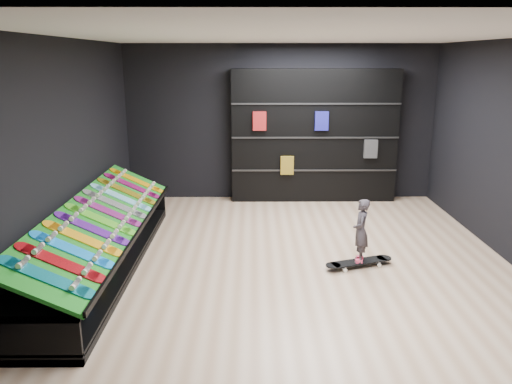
{
  "coord_description": "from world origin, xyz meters",
  "views": [
    {
      "loc": [
        -0.55,
        -6.25,
        2.75
      ],
      "look_at": [
        -0.5,
        0.2,
        1.0
      ],
      "focal_mm": 35.0,
      "sensor_mm": 36.0,
      "label": 1
    }
  ],
  "objects_px": {
    "display_rack": "(103,250)",
    "floor_skateboard": "(359,264)",
    "child": "(360,243)",
    "back_shelving": "(314,136)"
  },
  "relations": [
    {
      "from": "display_rack",
      "to": "floor_skateboard",
      "type": "bearing_deg",
      "value": -0.18
    },
    {
      "from": "floor_skateboard",
      "to": "child",
      "type": "distance_m",
      "value": 0.3
    },
    {
      "from": "display_rack",
      "to": "back_shelving",
      "type": "height_order",
      "value": "back_shelving"
    },
    {
      "from": "display_rack",
      "to": "child",
      "type": "height_order",
      "value": "child"
    },
    {
      "from": "back_shelving",
      "to": "floor_skateboard",
      "type": "distance_m",
      "value": 3.56
    },
    {
      "from": "display_rack",
      "to": "child",
      "type": "distance_m",
      "value": 3.44
    },
    {
      "from": "back_shelving",
      "to": "child",
      "type": "height_order",
      "value": "back_shelving"
    },
    {
      "from": "display_rack",
      "to": "back_shelving",
      "type": "bearing_deg",
      "value": 46.08
    },
    {
      "from": "back_shelving",
      "to": "child",
      "type": "xyz_separation_m",
      "value": [
        0.24,
        -3.33,
        -0.92
      ]
    },
    {
      "from": "display_rack",
      "to": "floor_skateboard",
      "type": "height_order",
      "value": "display_rack"
    }
  ]
}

